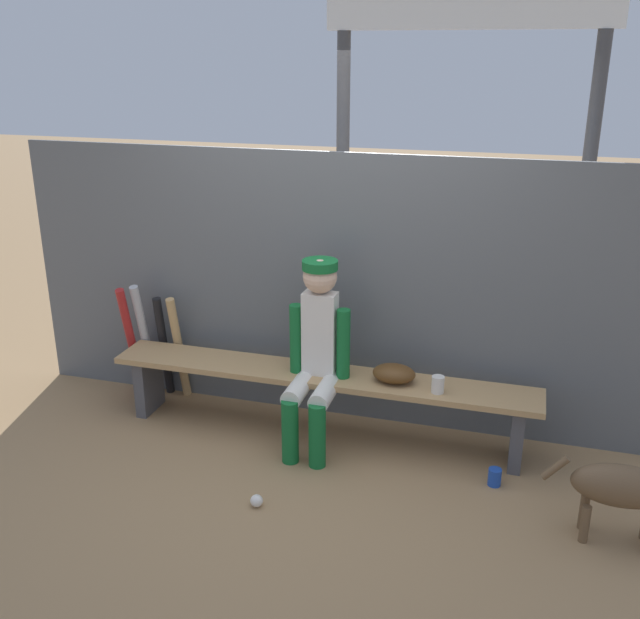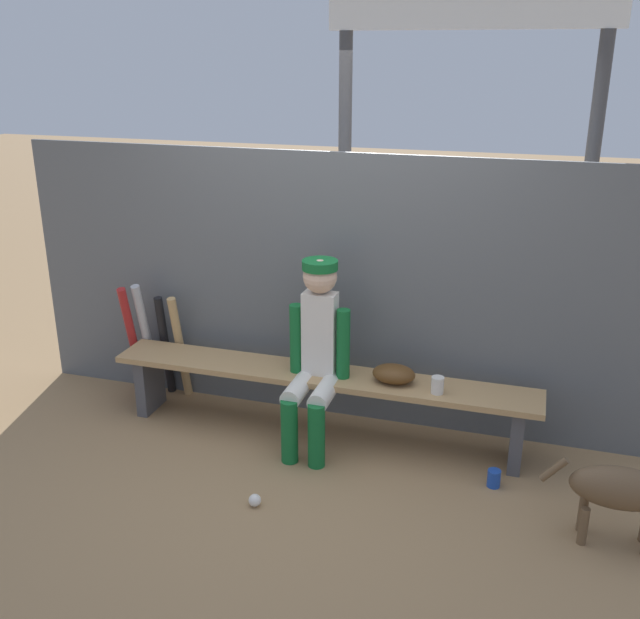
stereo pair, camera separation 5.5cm
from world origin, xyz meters
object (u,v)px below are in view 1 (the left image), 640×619
at_px(bat_aluminum_red, 131,341).
at_px(bat_wood_tan, 179,348).
at_px(scoreboard, 478,15).
at_px(dugout_bench, 320,386).
at_px(bat_aluminum_black, 164,346).
at_px(dog, 633,488).
at_px(player_seated, 316,350).
at_px(bat_aluminum_silver, 146,340).
at_px(baseball, 257,501).
at_px(cup_on_ground, 495,477).
at_px(baseball_glove, 394,373).
at_px(cup_on_bench, 438,384).

bearing_deg(bat_aluminum_red, bat_wood_tan, 8.99).
bearing_deg(scoreboard, dugout_bench, -122.69).
height_order(bat_wood_tan, bat_aluminum_black, bat_wood_tan).
relative_size(bat_wood_tan, dog, 0.98).
bearing_deg(scoreboard, player_seated, -120.40).
bearing_deg(bat_aluminum_black, dugout_bench, -11.27).
bearing_deg(dugout_bench, bat_aluminum_black, 168.73).
distance_m(dugout_bench, bat_aluminum_silver, 1.45).
bearing_deg(bat_wood_tan, baseball, -47.35).
xyz_separation_m(dugout_bench, cup_on_ground, (1.19, -0.29, -0.32)).
xyz_separation_m(player_seated, bat_aluminum_black, (-1.31, 0.37, -0.28)).
bearing_deg(dog, bat_wood_tan, 164.16).
bearing_deg(bat_aluminum_red, player_seated, -10.54).
relative_size(bat_aluminum_red, dog, 1.07).
relative_size(baseball_glove, baseball, 3.78).
relative_size(baseball_glove, bat_aluminum_black, 0.35).
bearing_deg(bat_aluminum_red, dugout_bench, -6.62).
height_order(player_seated, bat_aluminum_silver, player_seated).
height_order(baseball_glove, bat_wood_tan, bat_wood_tan).
relative_size(bat_aluminum_silver, scoreboard, 0.24).
distance_m(baseball, scoreboard, 3.53).
xyz_separation_m(baseball_glove, bat_aluminum_black, (-1.80, 0.26, -0.13)).
xyz_separation_m(baseball_glove, bat_aluminum_red, (-2.03, 0.18, -0.08)).
distance_m(bat_aluminum_silver, scoreboard, 3.31).
height_order(cup_on_ground, dog, dog).
xyz_separation_m(bat_wood_tan, cup_on_bench, (1.96, -0.31, 0.11)).
relative_size(baseball, scoreboard, 0.02).
height_order(baseball_glove, bat_aluminum_silver, bat_aluminum_silver).
bearing_deg(cup_on_bench, bat_aluminum_black, 171.02).
relative_size(dugout_bench, cup_on_bench, 26.41).
distance_m(cup_on_ground, dog, 0.84).
height_order(bat_aluminum_silver, baseball, bat_aluminum_silver).
bearing_deg(cup_on_ground, baseball, -154.92).
bearing_deg(cup_on_bench, dugout_bench, 174.83).
xyz_separation_m(player_seated, cup_on_bench, (0.79, 0.04, -0.15)).
xyz_separation_m(dugout_bench, baseball_glove, (0.50, 0.00, 0.16)).
bearing_deg(scoreboard, dog, -58.41).
relative_size(baseball, dog, 0.09).
bearing_deg(player_seated, bat_aluminum_silver, 167.12).
distance_m(baseball_glove, cup_on_ground, 0.89).
bearing_deg(player_seated, bat_aluminum_red, 169.46).
height_order(bat_wood_tan, cup_on_ground, bat_wood_tan).
distance_m(bat_wood_tan, bat_aluminum_red, 0.37).
height_order(player_seated, scoreboard, scoreboard).
height_order(dugout_bench, baseball_glove, baseball_glove).
bearing_deg(baseball_glove, player_seated, -167.80).
bearing_deg(bat_aluminum_red, baseball_glove, -5.00).
height_order(baseball_glove, bat_aluminum_black, bat_aluminum_black).
height_order(cup_on_ground, cup_on_bench, cup_on_bench).
height_order(bat_aluminum_black, dog, bat_aluminum_black).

